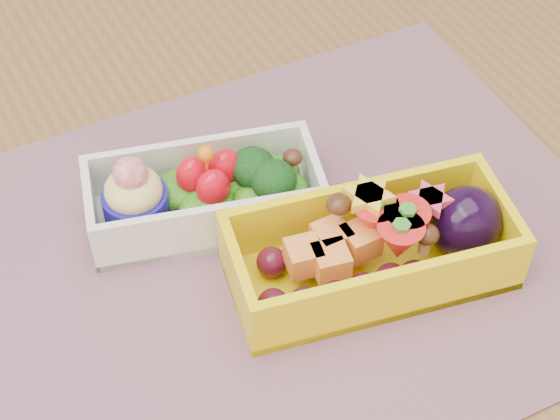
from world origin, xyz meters
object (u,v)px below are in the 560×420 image
bento_white (203,194)px  bento_yellow (378,248)px  placemat (274,254)px  table (317,313)px

bento_white → bento_yellow: (0.08, -0.11, 0.00)m
placemat → bento_yellow: size_ratio=2.33×
placemat → bento_yellow: 0.08m
table → bento_white: 0.15m
table → placemat: bearing=179.7°
bento_white → table: bearing=-24.4°
bento_yellow → bento_white: bearing=139.3°
placemat → bento_yellow: bento_yellow is taller
placemat → bento_yellow: (0.05, -0.05, 0.03)m
bento_white → bento_yellow: 0.13m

